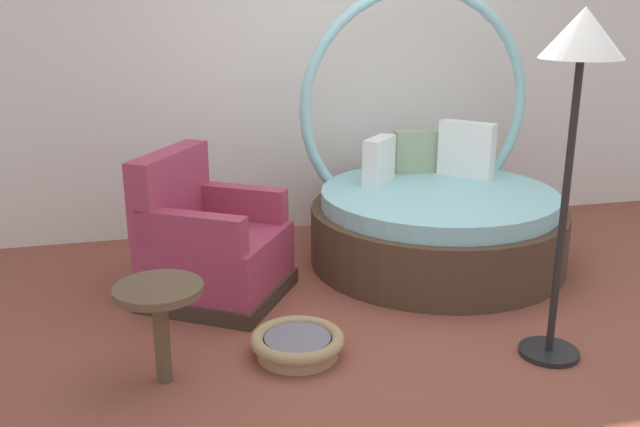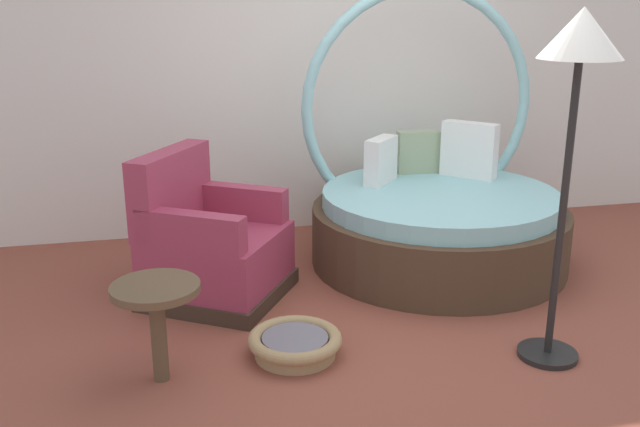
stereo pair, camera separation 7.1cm
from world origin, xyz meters
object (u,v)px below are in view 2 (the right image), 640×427
at_px(floor_lamp, 578,69).
at_px(pet_basket, 295,343).
at_px(red_armchair, 210,247).
at_px(round_daybed, 436,210).
at_px(side_table, 156,302).

bearing_deg(floor_lamp, pet_basket, 167.04).
bearing_deg(red_armchair, floor_lamp, -35.27).
bearing_deg(floor_lamp, round_daybed, 92.46).
distance_m(round_daybed, red_armchair, 1.68).
height_order(side_table, floor_lamp, floor_lamp).
distance_m(side_table, floor_lamp, 2.33).
height_order(round_daybed, floor_lamp, round_daybed).
height_order(round_daybed, pet_basket, round_daybed).
bearing_deg(red_armchair, pet_basket, -67.11).
relative_size(pet_basket, side_table, 0.98).
xyz_separation_m(red_armchair, side_table, (-0.33, -1.00, 0.10)).
distance_m(red_armchair, floor_lamp, 2.42).
distance_m(pet_basket, side_table, 0.80).
relative_size(pet_basket, floor_lamp, 0.28).
bearing_deg(floor_lamp, red_armchair, 144.73).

